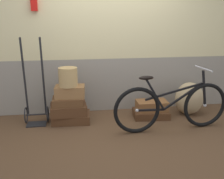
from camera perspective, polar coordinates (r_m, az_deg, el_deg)
ground at (r=4.13m, az=1.15°, el=-8.45°), size 8.50×5.20×0.06m
station_building at (r=4.61m, az=-0.52°, el=13.54°), size 6.50×0.74×2.96m
suitcase_0 at (r=4.30m, az=-9.04°, el=-6.18°), size 0.63×0.45×0.14m
suitcase_1 at (r=4.25m, az=-9.65°, el=-4.30°), size 0.59×0.45×0.16m
suitcase_2 at (r=4.19m, az=-9.80°, el=-2.55°), size 0.48×0.35×0.12m
suitcase_3 at (r=4.17m, az=-9.34°, el=-0.42°), size 0.49×0.33×0.19m
suitcase_4 at (r=4.49m, az=8.64°, el=-5.31°), size 0.63×0.45×0.12m
suitcase_5 at (r=4.46m, az=8.86°, el=-3.52°), size 0.53×0.34×0.16m
wicker_basket at (r=4.09m, az=-9.76°, el=2.76°), size 0.30×0.30×0.30m
luggage_trolley at (r=4.30m, az=-16.63°, el=-2.70°), size 0.37×0.35×1.38m
burlap_sack at (r=4.71m, az=16.79°, el=-1.92°), size 0.50×0.42×0.58m
bicycle at (r=3.95m, az=13.16°, el=-3.71°), size 1.81×0.46×0.95m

